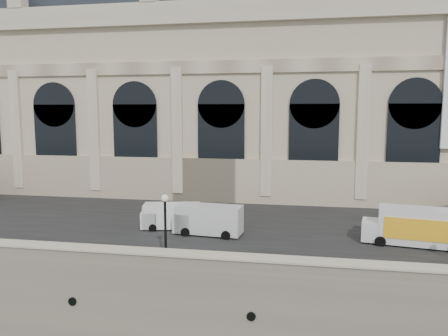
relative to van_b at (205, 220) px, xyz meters
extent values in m
cube|color=gray|center=(2.94, 26.01, -4.27)|extent=(160.00, 70.00, 6.00)
cube|color=#2D2D2D|center=(2.94, 5.01, -1.24)|extent=(160.00, 24.00, 0.06)
cube|color=gray|center=(2.94, -8.39, -0.72)|extent=(160.00, 1.20, 1.10)
cube|color=beige|center=(2.94, -8.39, -0.12)|extent=(160.00, 1.40, 0.12)
cube|color=beige|center=(-3.06, 22.01, 9.73)|extent=(68.00, 18.00, 22.00)
cube|color=beige|center=(-3.06, 12.86, 1.23)|extent=(68.60, 0.40, 5.00)
cube|color=beige|center=(-3.06, 12.71, 19.53)|extent=(69.00, 0.80, 2.40)
cube|color=beige|center=(-3.06, 12.86, 13.73)|extent=(68.00, 0.30, 1.40)
cube|color=beige|center=(-26.06, 12.76, 6.73)|extent=(1.20, 0.50, 14.00)
cube|color=black|center=(-21.06, 12.83, 5.23)|extent=(5.20, 0.25, 9.00)
cylinder|color=black|center=(-21.06, 12.83, 9.73)|extent=(5.20, 0.25, 5.20)
cube|color=beige|center=(-16.06, 12.76, 6.73)|extent=(1.20, 0.50, 14.00)
cube|color=black|center=(-11.06, 12.83, 5.23)|extent=(5.20, 0.25, 9.00)
cylinder|color=black|center=(-11.06, 12.83, 9.73)|extent=(5.20, 0.25, 5.20)
cube|color=beige|center=(-6.06, 12.76, 6.73)|extent=(1.20, 0.50, 14.00)
cube|color=black|center=(-1.06, 12.83, 5.23)|extent=(5.20, 0.25, 9.00)
cylinder|color=black|center=(-1.06, 12.83, 9.73)|extent=(5.20, 0.25, 5.20)
cube|color=beige|center=(3.94, 12.76, 6.73)|extent=(1.20, 0.50, 14.00)
cube|color=black|center=(8.94, 12.83, 5.23)|extent=(5.20, 0.25, 9.00)
cylinder|color=black|center=(8.94, 12.83, 9.73)|extent=(5.20, 0.25, 5.20)
cube|color=beige|center=(13.94, 12.76, 6.73)|extent=(1.20, 0.50, 14.00)
cube|color=black|center=(18.94, 12.83, 5.23)|extent=(5.20, 0.25, 9.00)
cylinder|color=black|center=(18.94, 12.83, 9.73)|extent=(5.20, 0.25, 5.20)
cube|color=silver|center=(0.35, -0.03, 0.07)|extent=(5.55, 2.59, 2.29)
cube|color=silver|center=(-1.79, 0.17, -0.28)|extent=(1.70, 2.22, 1.59)
cube|color=black|center=(-2.35, 0.23, 0.27)|extent=(0.23, 1.79, 0.80)
cylinder|color=black|center=(-1.46, -0.91, -0.89)|extent=(0.78, 0.32, 0.76)
cylinder|color=black|center=(-1.26, 1.17, -0.89)|extent=(0.78, 0.32, 0.76)
cylinder|color=black|center=(1.96, -1.24, -0.89)|extent=(0.78, 0.32, 0.76)
cylinder|color=black|center=(2.16, 0.84, -0.89)|extent=(0.78, 0.32, 0.76)
cube|color=white|center=(-3.27, 1.21, -0.07)|extent=(5.09, 2.80, 2.05)
cube|color=white|center=(-5.15, 0.83, -0.38)|extent=(1.70, 2.11, 1.43)
cube|color=black|center=(-5.64, 0.72, 0.11)|extent=(0.38, 1.58, 0.71)
cylinder|color=black|center=(-4.59, -0.01, -0.93)|extent=(0.71, 0.35, 0.68)
cylinder|color=black|center=(-4.96, 1.82, -0.93)|extent=(0.71, 0.35, 0.68)
cylinder|color=black|center=(-1.57, 0.61, -0.93)|extent=(0.71, 0.35, 0.68)
cylinder|color=black|center=(-1.94, 2.44, -0.93)|extent=(0.71, 0.35, 0.68)
cube|color=silver|center=(16.76, -0.19, 0.29)|extent=(6.35, 3.32, 2.72)
cube|color=#F9AE1B|center=(16.56, -1.36, 0.29)|extent=(5.17, 0.95, 1.61)
cube|color=red|center=(16.56, -1.36, 0.29)|extent=(2.99, 0.56, 0.60)
cube|color=silver|center=(13.39, 0.40, -0.31)|extent=(1.97, 2.46, 1.51)
cylinder|color=black|center=(13.79, -0.85, -0.87)|extent=(0.84, 0.42, 0.81)
cylinder|color=black|center=(14.18, 1.44, -0.87)|extent=(0.84, 0.42, 0.81)
cylinder|color=black|center=(-1.16, -7.02, -1.05)|extent=(0.48, 0.48, 0.43)
cylinder|color=black|center=(-1.16, -7.02, 0.90)|extent=(0.17, 0.17, 4.33)
sphere|color=beige|center=(-1.16, -7.02, 3.17)|extent=(0.48, 0.48, 0.48)
camera|label=1|loc=(7.85, -34.49, 8.89)|focal=35.00mm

